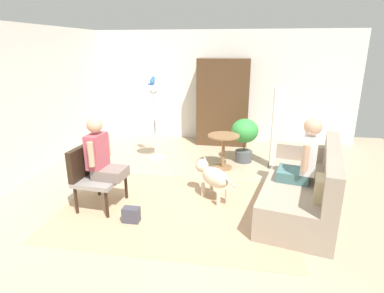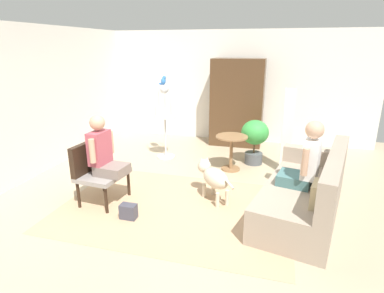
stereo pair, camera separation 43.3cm
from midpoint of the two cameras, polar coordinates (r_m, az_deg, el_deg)
name	(u,v)px [view 2 (the right image)]	position (r m, az deg, el deg)	size (l,w,h in m)	color
ground_plane	(192,202)	(4.67, 2.75, -9.97)	(8.08, 8.08, 0.00)	tan
back_wall	(232,87)	(7.57, 8.85, 10.62)	(6.35, 0.12, 2.52)	silver
left_wall	(27,103)	(5.86, -25.74, 7.06)	(0.12, 7.34, 2.52)	silver
area_rug	(175,208)	(4.49, -0.27, -11.06)	(3.15, 2.21, 0.01)	tan
couch	(307,194)	(4.50, 22.61, -8.03)	(1.29, 2.10, 0.92)	gray
armchair	(96,167)	(4.65, -14.42, -3.64)	(0.60, 0.72, 0.87)	black
person_on_couch	(306,161)	(4.30, 22.65, -2.42)	(0.54, 0.52, 0.86)	#416A6A
person_on_armchair	(103,151)	(4.48, -13.05, -0.87)	(0.50, 0.50, 0.83)	slate
round_end_table	(231,148)	(5.74, 9.26, -0.23)	(0.57, 0.57, 0.64)	olive
dog	(214,177)	(4.61, 6.62, -5.51)	(0.64, 0.64, 0.57)	beige
bird_cage_stand	(165,120)	(6.23, -2.91, 4.74)	(0.42, 0.42, 1.46)	silver
parrot	(163,81)	(6.10, -3.12, 11.77)	(0.17, 0.10, 0.17)	blue
potted_plant	(255,137)	(6.09, 13.26, 1.71)	(0.51, 0.51, 0.85)	#4C5156
column_lamp	(287,132)	(5.84, 18.84, 2.53)	(0.20, 0.20, 1.48)	#4C4742
armoire_cabinet	(237,103)	(7.19, 9.86, 7.76)	(1.14, 0.56, 1.91)	#4C331E
handbag	(128,212)	(4.25, -8.50, -11.60)	(0.21, 0.13, 0.20)	#3F3F4C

